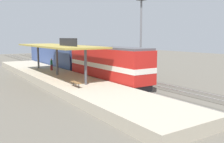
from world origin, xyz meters
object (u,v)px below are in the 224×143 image
locomotive (107,64)px  passenger_carriage_single (55,56)px  person_waiting (51,64)px  freight_car (113,62)px  light_mast (141,19)px  platform_bench (76,83)px

locomotive → passenger_carriage_single: size_ratio=0.72×
locomotive → person_waiting: (-3.72, 9.38, -0.56)m
passenger_carriage_single → freight_car: 13.17m
passenger_carriage_single → person_waiting: passenger_carriage_single is taller
light_mast → person_waiting: size_ratio=6.84×
locomotive → freight_car: size_ratio=1.20×
platform_bench → freight_car: size_ratio=0.14×
passenger_carriage_single → locomotive: bearing=-90.0°
freight_car → light_mast: light_mast is taller
locomotive → light_mast: light_mast is taller
light_mast → freight_car: bearing=141.0°
person_waiting → freight_car: bearing=-24.1°
platform_bench → freight_car: freight_car is taller
locomotive → freight_car: bearing=50.9°
platform_bench → passenger_carriage_single: bearing=74.7°
light_mast → person_waiting: 14.67m
platform_bench → locomotive: 7.22m
passenger_carriage_single → freight_car: (4.60, -12.34, -0.34)m
light_mast → person_waiting: bearing=151.3°
person_waiting → light_mast: bearing=-28.7°
light_mast → platform_bench: bearing=-153.3°
locomotive → passenger_carriage_single: 18.00m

